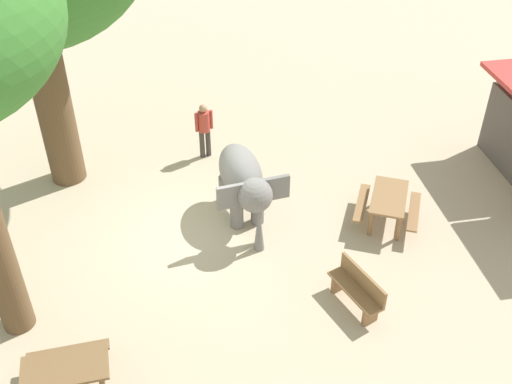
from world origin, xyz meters
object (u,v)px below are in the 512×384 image
picnic_table_far (66,374)px  person_handler (204,127)px  picnic_table_near (388,202)px  elephant (244,181)px  wooden_bench (358,289)px

picnic_table_far → person_handler: bearing=-117.4°
person_handler → picnic_table_far: size_ratio=1.02×
picnic_table_near → picnic_table_far: bearing=142.5°
elephant → picnic_table_near: 3.48m
wooden_bench → elephant: bearing=9.5°
person_handler → picnic_table_far: 7.98m
wooden_bench → picnic_table_far: 5.82m
person_handler → wooden_bench: size_ratio=1.12×
picnic_table_near → picnic_table_far: 8.10m
person_handler → picnic_table_far: bearing=-36.7°
person_handler → elephant: bearing=-0.4°
picnic_table_near → elephant: bearing=103.0°
wooden_bench → picnic_table_far: (1.18, -5.70, 0.12)m
person_handler → picnic_table_near: size_ratio=0.81×
picnic_table_near → person_handler: bearing=73.3°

